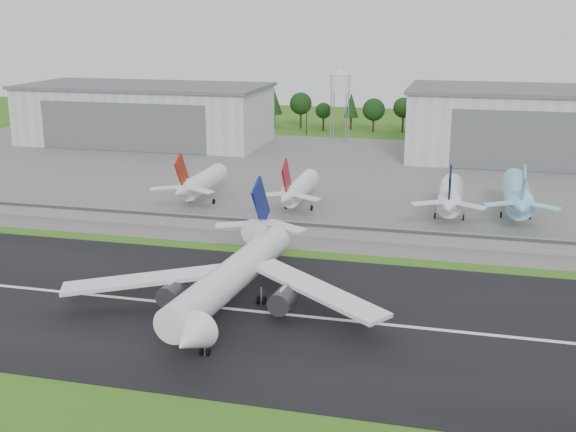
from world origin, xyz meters
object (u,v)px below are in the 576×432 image
(parked_jet_red_b, at_px, (297,189))
(parked_jet_skyblue, at_px, (518,195))
(parked_jet_navy, at_px, (450,197))
(parked_jet_red_a, at_px, (199,183))
(main_airliner, at_px, (232,284))

(parked_jet_red_b, relative_size, parked_jet_skyblue, 0.84)
(parked_jet_navy, bearing_deg, parked_jet_skyblue, 17.29)
(parked_jet_red_a, bearing_deg, parked_jet_navy, 0.03)
(parked_jet_skyblue, bearing_deg, parked_jet_red_a, -176.46)
(parked_jet_red_a, distance_m, parked_jet_red_b, 27.19)
(parked_jet_red_b, bearing_deg, parked_jet_red_a, 179.95)
(parked_jet_red_a, height_order, parked_jet_red_b, parked_jet_red_a)
(parked_jet_navy, bearing_deg, parked_jet_red_a, -179.97)
(parked_jet_navy, bearing_deg, parked_jet_red_b, -179.91)
(parked_jet_navy, bearing_deg, main_airliner, -117.20)
(parked_jet_navy, distance_m, parked_jet_skyblue, 16.96)
(main_airliner, relative_size, parked_jet_skyblue, 1.59)
(parked_jet_red_a, height_order, parked_jet_navy, parked_jet_navy)
(parked_jet_red_a, distance_m, parked_jet_navy, 65.96)
(main_airliner, distance_m, parked_jet_navy, 75.35)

